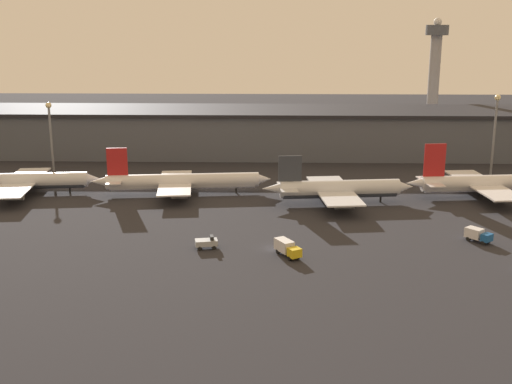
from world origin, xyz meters
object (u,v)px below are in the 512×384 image
object	(u,v)px
airplane_0	(24,181)
control_tower	(435,69)
airplane_1	(181,182)
airplane_2	(338,189)
service_vehicle_3	(287,248)
airplane_3	(488,183)
service_vehicle_0	(207,243)
service_vehicle_2	(478,235)

from	to	relation	value
airplane_0	control_tower	xyz separation A→B (m)	(132.07, 98.64, 23.59)
airplane_1	airplane_2	size ratio (longest dim) A/B	1.24
airplane_1	service_vehicle_3	xyz separation A→B (m)	(27.69, -47.13, -1.74)
airplane_3	control_tower	xyz separation A→B (m)	(7.83, 97.84, 23.56)
airplane_0	service_vehicle_3	size ratio (longest dim) A/B	5.60
service_vehicle_0	service_vehicle_2	xyz separation A→B (m)	(56.85, 5.72, 0.35)
airplane_3	control_tower	size ratio (longest dim) A/B	0.96
control_tower	service_vehicle_2	bearing A→B (deg)	-99.11
service_vehicle_2	control_tower	world-z (taller)	control_tower
airplane_3	service_vehicle_0	size ratio (longest dim) A/B	9.18
airplane_1	control_tower	distance (m)	134.63
airplane_2	service_vehicle_2	world-z (taller)	airplane_2
airplane_1	service_vehicle_0	xyz separation A→B (m)	(11.30, -43.21, -2.21)
airplane_1	control_tower	world-z (taller)	control_tower
service_vehicle_0	control_tower	xyz separation A→B (m)	(78.50, 140.67, 25.96)
airplane_1	service_vehicle_3	bearing A→B (deg)	-66.19
service_vehicle_3	service_vehicle_2	bearing A→B (deg)	72.70
airplane_2	service_vehicle_3	distance (m)	41.40
service_vehicle_0	service_vehicle_2	bearing A→B (deg)	-5.04
service_vehicle_0	airplane_2	bearing A→B (deg)	38.46
control_tower	airplane_3	bearing A→B (deg)	-94.58
service_vehicle_0	service_vehicle_3	xyz separation A→B (m)	(16.39, -3.92, 0.48)
airplane_0	control_tower	size ratio (longest dim) A/B	0.86
airplane_1	airplane_3	world-z (taller)	airplane_3
service_vehicle_2	service_vehicle_3	xyz separation A→B (m)	(-40.46, -9.64, 0.12)
airplane_2	airplane_0	bearing A→B (deg)	168.62
airplane_0	service_vehicle_2	xyz separation A→B (m)	(110.42, -36.31, -2.01)
service_vehicle_2	airplane_0	bearing A→B (deg)	-149.23
airplane_1	service_vehicle_2	world-z (taller)	airplane_1
service_vehicle_3	service_vehicle_0	bearing A→B (deg)	-134.15
airplane_3	service_vehicle_3	distance (m)	71.66
airplane_3	service_vehicle_0	xyz separation A→B (m)	(-70.66, -42.83, -2.40)
service_vehicle_3	airplane_0	bearing A→B (deg)	-154.00
airplane_2	airplane_3	world-z (taller)	airplane_3
airplane_1	airplane_3	xyz separation A→B (m)	(81.97, -0.38, 0.18)
airplane_0	service_vehicle_0	distance (m)	68.13
airplane_0	service_vehicle_3	world-z (taller)	airplane_0
airplane_3	service_vehicle_3	world-z (taller)	airplane_3
control_tower	service_vehicle_0	bearing A→B (deg)	-119.16
airplane_1	airplane_2	distance (m)	42.31
airplane_0	service_vehicle_3	bearing A→B (deg)	-39.92
airplane_3	control_tower	bearing A→B (deg)	78.81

